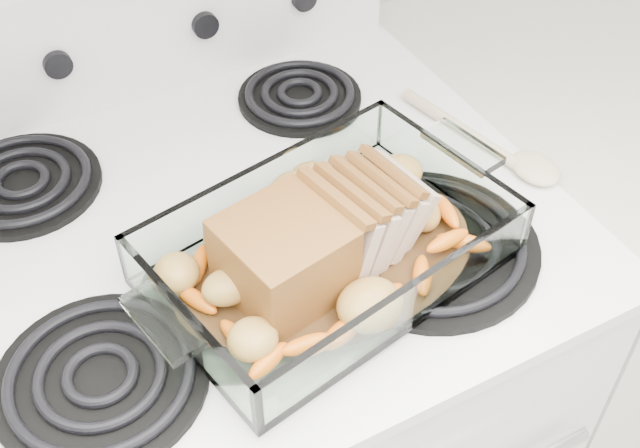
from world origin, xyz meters
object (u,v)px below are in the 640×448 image
counter_right (569,278)px  baking_dish (329,255)px  electric_range (244,421)px  pork_roast (310,241)px

counter_right → baking_dish: baking_dish is taller
electric_range → pork_roast: size_ratio=4.74×
electric_range → pork_roast: electric_range is taller
electric_range → baking_dish: 0.51m
counter_right → pork_roast: pork_roast is taller
baking_dish → pork_roast: pork_roast is taller
baking_dish → pork_roast: bearing=168.7°
pork_roast → baking_dish: bearing=11.8°
counter_right → baking_dish: size_ratio=2.53×
electric_range → counter_right: size_ratio=1.20×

